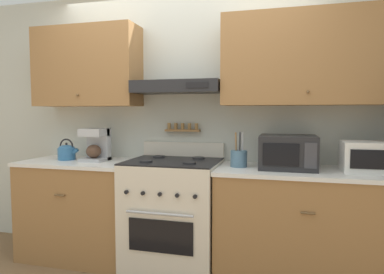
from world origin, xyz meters
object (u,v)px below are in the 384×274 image
stove_range (173,214)px  toaster_oven (367,157)px  tea_kettle (67,152)px  microwave (288,152)px  coffee_maker (96,145)px  utensil_crock (239,158)px

stove_range → toaster_oven: toaster_oven is taller
tea_kettle → microwave: size_ratio=0.47×
tea_kettle → coffee_maker: (0.30, 0.03, 0.07)m
stove_range → microwave: bearing=2.8°
stove_range → microwave: (0.97, 0.05, 0.58)m
coffee_maker → tea_kettle: bearing=-174.9°
utensil_crock → toaster_oven: (0.98, -0.00, 0.04)m
microwave → tea_kettle: bearing=-179.5°
coffee_maker → microwave: coffee_maker is taller
microwave → stove_range: bearing=-177.2°
stove_range → utensil_crock: bearing=3.0°
microwave → coffee_maker: bearing=179.7°
tea_kettle → microwave: (2.06, 0.02, 0.06)m
stove_range → toaster_oven: size_ratio=3.07×
tea_kettle → toaster_oven: (2.64, -0.00, 0.04)m
toaster_oven → coffee_maker: bearing=179.3°
tea_kettle → utensil_crock: 1.66m
microwave → toaster_oven: (0.58, -0.02, -0.02)m
stove_range → toaster_oven: 1.65m
toaster_oven → microwave: bearing=178.1°
tea_kettle → microwave: bearing=0.5°
utensil_crock → toaster_oven: bearing=-0.1°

